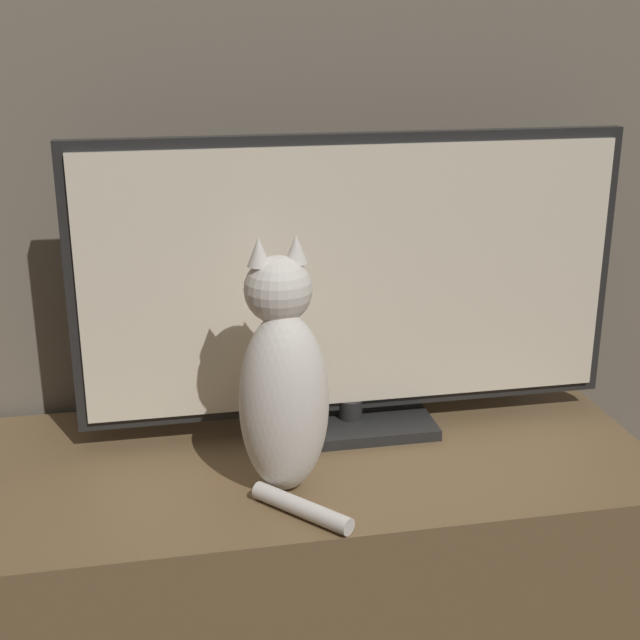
% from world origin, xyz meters
% --- Properties ---
extents(tv_stand, '(1.46, 0.53, 0.40)m').
position_xyz_m(tv_stand, '(0.00, 0.92, 0.20)').
color(tv_stand, brown).
rests_on(tv_stand, ground_plane).
extents(tv, '(0.98, 0.18, 0.54)m').
position_xyz_m(tv, '(0.23, 1.02, 0.67)').
color(tv, black).
rests_on(tv, tv_stand).
extents(cat, '(0.16, 0.25, 0.41)m').
position_xyz_m(cat, '(0.08, 0.82, 0.58)').
color(cat, silver).
rests_on(cat, tv_stand).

